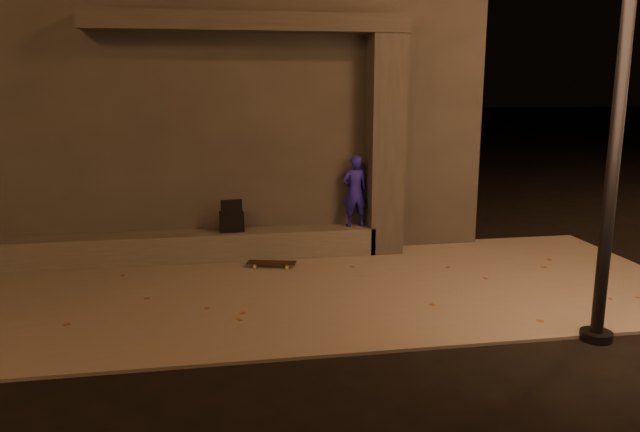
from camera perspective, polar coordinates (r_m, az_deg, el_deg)
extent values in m
plane|color=black|center=(7.00, 0.42, -12.18)|extent=(120.00, 120.00, 0.00)
cube|color=slate|center=(8.83, -1.93, -6.77)|extent=(11.00, 4.40, 0.04)
cube|color=#383633|center=(12.77, -9.43, 10.75)|extent=(9.00, 5.00, 5.20)
cube|color=#52504A|center=(10.37, -11.56, -2.72)|extent=(6.00, 0.55, 0.45)
cube|color=#383633|center=(10.47, 5.94, 6.39)|extent=(0.55, 0.55, 3.60)
cube|color=#383633|center=(10.13, -6.51, 17.17)|extent=(5.00, 0.70, 0.28)
imported|color=#1F18A0|center=(10.45, 3.21, 2.28)|extent=(0.46, 0.32, 1.21)
cube|color=black|center=(10.27, -8.07, -0.52)|extent=(0.40, 0.27, 0.32)
cube|color=black|center=(10.22, -8.12, 0.97)|extent=(0.34, 0.06, 0.23)
cube|color=black|center=(9.81, -4.45, -4.25)|extent=(0.79, 0.39, 0.02)
cylinder|color=#DBBF57|center=(9.86, -2.91, -4.45)|extent=(0.06, 0.04, 0.05)
cylinder|color=#DBBF57|center=(9.72, -3.03, -4.70)|extent=(0.06, 0.04, 0.05)
cylinder|color=#DBBF57|center=(9.94, -5.82, -4.36)|extent=(0.06, 0.04, 0.05)
cylinder|color=#DBBF57|center=(9.80, -5.98, -4.61)|extent=(0.06, 0.04, 0.05)
cube|color=#99999E|center=(9.78, -2.97, -4.40)|extent=(0.09, 0.16, 0.02)
cube|color=#99999E|center=(9.86, -5.91, -4.30)|extent=(0.09, 0.16, 0.02)
cylinder|color=black|center=(7.38, 26.14, 14.01)|extent=(0.14, 0.14, 6.56)
cylinder|color=black|center=(7.90, 23.92, -9.96)|extent=(0.36, 0.36, 0.10)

